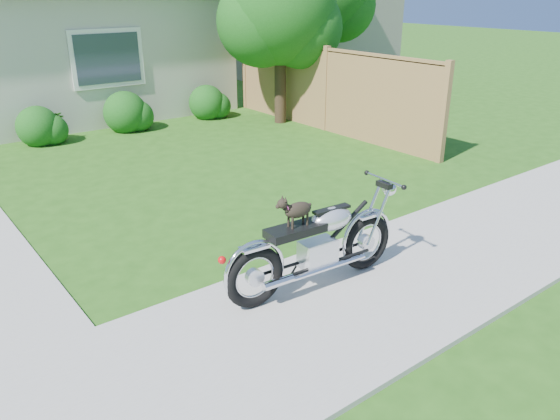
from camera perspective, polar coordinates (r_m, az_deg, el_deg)
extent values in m
plane|color=#235114|center=(5.21, -4.72, -14.39)|extent=(80.00, 80.00, 0.00)
cube|color=#9E9B93|center=(5.20, -4.73, -14.21)|extent=(24.00, 2.20, 0.04)
cube|color=#2D3847|center=(13.46, -17.55, 14.87)|extent=(1.70, 0.05, 1.30)
cube|color=#9A7245|center=(12.80, 4.82, 12.28)|extent=(0.08, 6.50, 1.80)
cube|color=#9A7245|center=(15.32, -3.62, 14.14)|extent=(0.12, 0.12, 1.90)
cube|color=#9A7245|center=(12.79, 4.83, 12.50)|extent=(0.12, 0.12, 1.90)
cube|color=#9A7245|center=(10.67, 16.80, 9.68)|extent=(0.12, 0.12, 1.90)
cube|color=#9A7245|center=(12.68, 4.96, 16.37)|extent=(0.08, 6.50, 0.08)
cylinder|color=#3D2B1C|center=(13.48, 0.03, 13.62)|extent=(0.28, 0.28, 2.15)
sphere|color=#164E14|center=(13.34, 0.03, 20.41)|extent=(2.58, 2.58, 2.58)
sphere|color=#164E14|center=(13.38, 2.29, 18.55)|extent=(1.90, 1.90, 1.90)
cylinder|color=#3D2B1C|center=(17.74, 4.34, 16.22)|extent=(0.28, 0.28, 2.50)
sphere|color=#164E14|center=(17.70, 6.20, 20.53)|extent=(2.20, 2.20, 2.20)
sphere|color=#164E14|center=(12.68, -23.97, 7.94)|extent=(0.88, 0.88, 0.88)
sphere|color=#164E14|center=(13.25, -15.87, 9.75)|extent=(0.99, 0.99, 0.99)
sphere|color=#164E14|center=(14.19, -7.65, 11.02)|extent=(0.91, 0.91, 0.91)
imported|color=#326E1E|center=(12.84, -22.24, 8.10)|extent=(0.42, 0.42, 0.64)
torus|color=black|center=(6.39, 8.98, -3.34)|extent=(0.68, 0.16, 0.67)
torus|color=black|center=(5.58, -2.66, -7.04)|extent=(0.68, 0.16, 0.67)
cube|color=silver|center=(5.95, 3.97, -4.54)|extent=(0.42, 0.27, 0.30)
ellipsoid|color=silver|center=(5.89, 5.38, -0.91)|extent=(0.53, 0.33, 0.26)
cube|color=black|center=(5.64, 1.63, -2.13)|extent=(0.67, 0.31, 0.09)
cube|color=silver|center=(6.25, 9.17, -0.52)|extent=(0.31, 0.16, 0.03)
cube|color=silver|center=(5.42, -2.73, -3.91)|extent=(0.31, 0.16, 0.03)
cylinder|color=silver|center=(6.26, 10.88, 3.12)|extent=(0.07, 0.60, 0.03)
sphere|color=silver|center=(6.35, 11.32, 2.22)|extent=(0.18, 0.18, 0.17)
cylinder|color=silver|center=(5.92, 4.70, -6.13)|extent=(1.10, 0.14, 0.06)
ellipsoid|color=black|center=(5.57, 1.91, 0.01)|extent=(0.32, 0.17, 0.17)
sphere|color=black|center=(5.43, 0.24, 0.66)|extent=(0.11, 0.11, 0.10)
cylinder|color=black|center=(5.59, 0.90, -1.12)|extent=(0.03, 0.03, 0.13)
cylinder|color=black|center=(5.54, 1.33, -1.38)|extent=(0.03, 0.03, 0.13)
cylinder|color=black|center=(5.69, 2.44, -0.72)|extent=(0.03, 0.03, 0.13)
cylinder|color=black|center=(5.64, 2.88, -0.96)|extent=(0.03, 0.03, 0.13)
torus|color=#CF3783|center=(5.47, 0.65, 0.31)|extent=(0.05, 0.09, 0.08)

